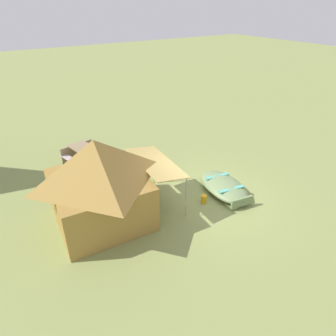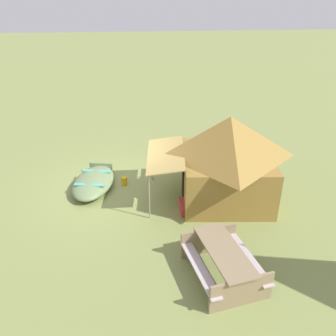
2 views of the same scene
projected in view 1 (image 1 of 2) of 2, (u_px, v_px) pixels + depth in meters
The scene contains 6 objects.
ground_plane at pixel (207, 198), 10.24m from camera, with size 80.00×80.00×0.00m, color olive.
beached_rowboat at pixel (224, 186), 10.46m from camera, with size 2.46×1.61×0.42m.
canvas_cabin_tent at pixel (99, 181), 8.59m from camera, with size 3.10×4.00×2.68m.
picnic_table at pixel (88, 156), 11.88m from camera, with size 2.22×1.83×0.78m.
cooler_box at pixel (130, 191), 10.32m from camera, with size 0.60×0.39×0.33m, color #AE3432.
fuel_can at pixel (204, 199), 9.94m from camera, with size 0.19×0.19×0.28m, color gold.
Camera 1 is at (-6.29, 5.72, 5.96)m, focal length 31.79 mm.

